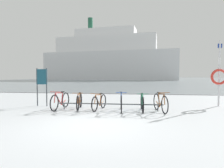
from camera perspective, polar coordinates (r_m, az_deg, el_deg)
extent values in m
cube|color=silver|center=(5.18, -9.41, -15.06)|extent=(80.00, 22.00, 0.08)
cube|color=gray|center=(70.73, 7.04, 1.36)|extent=(80.00, 110.00, 0.08)
cube|color=#47474C|center=(15.84, 2.76, -2.97)|extent=(80.00, 0.50, 0.05)
cylinder|color=#4C5156|center=(8.50, -0.65, -5.81)|extent=(4.52, 0.18, 0.05)
cylinder|color=#4C5156|center=(9.00, -13.67, -6.31)|extent=(0.04, 0.04, 0.28)
cylinder|color=#4C5156|center=(8.51, 13.15, -6.83)|extent=(0.04, 0.04, 0.28)
torus|color=black|center=(8.62, -16.37, -5.30)|extent=(0.11, 0.71, 0.71)
torus|color=black|center=(9.54, -13.29, -4.51)|extent=(0.11, 0.71, 0.71)
cylinder|color=#B22D2D|center=(8.90, -15.31, -4.22)|extent=(0.08, 0.55, 0.60)
cylinder|color=#B22D2D|center=(9.20, -14.30, -4.14)|extent=(0.05, 0.19, 0.53)
cylinder|color=#B22D2D|center=(8.94, -15.09, -2.51)|extent=(0.09, 0.68, 0.09)
cylinder|color=#B22D2D|center=(9.35, -13.89, -5.15)|extent=(0.07, 0.46, 0.19)
cylinder|color=#B22D2D|center=(8.63, -16.26, -3.92)|extent=(0.05, 0.12, 0.42)
cube|color=black|center=(9.24, -14.10, -2.24)|extent=(0.10, 0.21, 0.05)
cylinder|color=#B22D2D|center=(8.64, -16.15, -2.20)|extent=(0.46, 0.06, 0.02)
torus|color=black|center=(8.39, -9.90, -5.60)|extent=(0.18, 0.66, 0.66)
torus|color=black|center=(9.42, -9.06, -4.69)|extent=(0.18, 0.66, 0.66)
cylinder|color=brown|center=(8.71, -9.62, -4.53)|extent=(0.14, 0.55, 0.56)
cylinder|color=brown|center=(9.05, -9.34, -4.41)|extent=(0.07, 0.19, 0.50)
cylinder|color=brown|center=(8.76, -9.56, -2.89)|extent=(0.16, 0.68, 0.08)
cylinder|color=brown|center=(9.21, -9.22, -5.33)|extent=(0.12, 0.46, 0.18)
cylinder|color=brown|center=(8.41, -9.88, -4.28)|extent=(0.06, 0.12, 0.39)
cube|color=black|center=(9.10, -9.29, -2.58)|extent=(0.12, 0.21, 0.05)
cylinder|color=brown|center=(8.42, -9.86, -2.62)|extent=(0.46, 0.11, 0.02)
torus|color=black|center=(8.20, -5.04, -5.83)|extent=(0.16, 0.64, 0.65)
torus|color=black|center=(9.10, -2.55, -4.98)|extent=(0.16, 0.64, 0.65)
cylinder|color=brown|center=(8.47, -4.18, -4.77)|extent=(0.13, 0.52, 0.54)
cylinder|color=brown|center=(8.77, -3.36, -4.67)|extent=(0.07, 0.19, 0.48)
cylinder|color=brown|center=(8.51, -3.99, -3.13)|extent=(0.15, 0.64, 0.08)
cylinder|color=brown|center=(8.92, -3.03, -5.61)|extent=(0.11, 0.43, 0.18)
cylinder|color=brown|center=(8.21, -4.94, -4.51)|extent=(0.06, 0.11, 0.38)
cube|color=black|center=(8.81, -3.19, -2.82)|extent=(0.11, 0.21, 0.05)
cylinder|color=brown|center=(8.22, -4.85, -2.84)|extent=(0.46, 0.11, 0.02)
torus|color=black|center=(7.90, 2.73, -5.91)|extent=(0.12, 0.71, 0.71)
torus|color=black|center=(8.95, 2.63, -4.90)|extent=(0.12, 0.71, 0.71)
cylinder|color=#3359B2|center=(8.23, 2.69, -4.66)|extent=(0.10, 0.56, 0.60)
cylinder|color=#3359B2|center=(8.57, 2.66, -4.54)|extent=(0.06, 0.20, 0.54)
cylinder|color=#3359B2|center=(8.27, 2.69, -2.78)|extent=(0.11, 0.69, 0.09)
cylinder|color=#3359B2|center=(8.74, 2.65, -5.62)|extent=(0.09, 0.46, 0.19)
cylinder|color=#3359B2|center=(7.91, 2.73, -4.37)|extent=(0.05, 0.12, 0.43)
cube|color=black|center=(8.62, 2.66, -2.46)|extent=(0.10, 0.21, 0.05)
cylinder|color=#3359B2|center=(7.93, 2.73, -2.47)|extent=(0.46, 0.07, 0.02)
torus|color=black|center=(7.93, 8.96, -6.05)|extent=(0.08, 0.67, 0.67)
torus|color=black|center=(8.93, 8.53, -5.08)|extent=(0.08, 0.67, 0.67)
cylinder|color=#2D8C60|center=(8.24, 8.81, -4.89)|extent=(0.06, 0.53, 0.56)
cylinder|color=#2D8C60|center=(8.56, 8.67, -4.76)|extent=(0.05, 0.19, 0.50)
cylinder|color=#2D8C60|center=(8.28, 8.79, -3.13)|extent=(0.07, 0.66, 0.08)
cylinder|color=#2D8C60|center=(8.72, 8.61, -5.76)|extent=(0.06, 0.44, 0.18)
cylinder|color=#2D8C60|center=(7.94, 8.95, -4.62)|extent=(0.04, 0.11, 0.40)
cube|color=black|center=(8.61, 8.66, -2.80)|extent=(0.09, 0.20, 0.05)
cylinder|color=#2D8C60|center=(7.95, 8.95, -2.84)|extent=(0.46, 0.05, 0.02)
torus|color=black|center=(8.00, 15.04, -5.88)|extent=(0.22, 0.70, 0.72)
torus|color=black|center=(8.91, 12.74, -4.98)|extent=(0.22, 0.70, 0.72)
cylinder|color=brown|center=(8.27, 14.25, -4.67)|extent=(0.16, 0.51, 0.61)
cylinder|color=brown|center=(8.57, 13.50, -4.58)|extent=(0.08, 0.19, 0.54)
cylinder|color=brown|center=(8.31, 14.09, -2.79)|extent=(0.20, 0.63, 0.09)
cylinder|color=brown|center=(8.73, 13.18, -5.68)|extent=(0.14, 0.43, 0.19)
cylinder|color=brown|center=(8.00, 14.97, -4.35)|extent=(0.06, 0.11, 0.43)
cube|color=black|center=(8.61, 13.35, -2.50)|extent=(0.13, 0.21, 0.05)
cylinder|color=brown|center=(8.01, 14.89, -2.46)|extent=(0.45, 0.14, 0.02)
cylinder|color=#33383D|center=(10.40, -20.86, -0.82)|extent=(0.05, 0.05, 1.87)
cylinder|color=#33383D|center=(10.17, -18.43, -0.86)|extent=(0.05, 0.05, 1.87)
cube|color=navy|center=(10.26, -19.70, 1.99)|extent=(0.55, 0.04, 0.75)
cylinder|color=silver|center=(10.93, 28.65, 2.68)|extent=(0.08, 0.08, 3.20)
cylinder|color=white|center=(10.96, 28.72, 6.02)|extent=(0.09, 0.09, 0.30)
torus|color=red|center=(10.93, 28.63, 1.84)|extent=(0.78, 0.12, 0.78)
cube|color=navy|center=(11.03, 28.80, 9.69)|extent=(0.20, 0.03, 0.20)
cube|color=silver|center=(62.54, -0.86, 5.23)|extent=(42.48, 13.48, 8.70)
cube|color=white|center=(63.50, -1.79, 11.31)|extent=(31.96, 10.96, 4.78)
cube|color=white|center=(64.14, -1.79, 14.50)|extent=(19.37, 8.20, 2.44)
cylinder|color=#1E593F|center=(66.52, -6.29, 16.86)|extent=(1.54, 1.54, 3.91)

